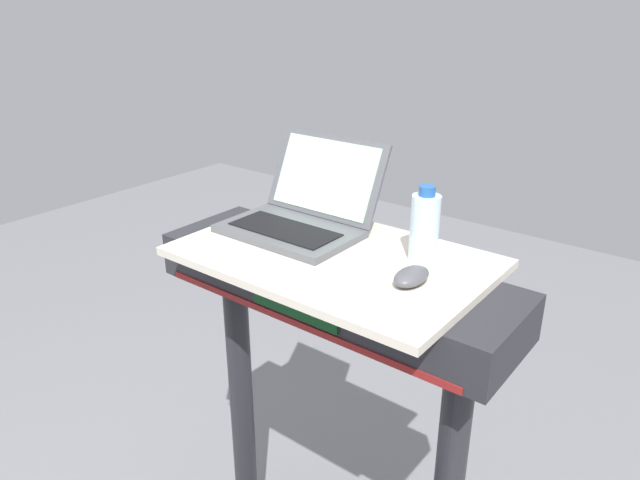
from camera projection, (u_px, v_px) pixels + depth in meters
The scene contains 4 objects.
desk_board at pixel (333, 257), 1.39m from camera, with size 0.71×0.46×0.02m, color beige.
laptop at pixel (301, 212), 1.51m from camera, with size 0.34×0.31×0.22m.
computer_mouse at pixel (411, 276), 1.23m from camera, with size 0.06×0.10×0.03m, color #4C4C51.
water_bottle at pixel (425, 227), 1.32m from camera, with size 0.07×0.07×0.18m.
Camera 1 is at (0.76, -0.32, 1.72)m, focal length 33.51 mm.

